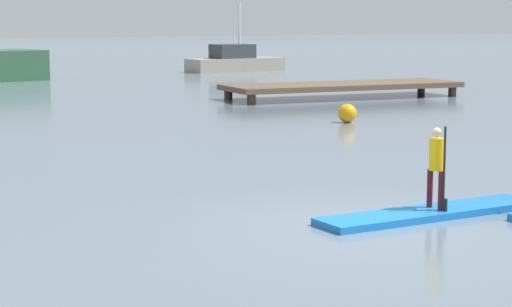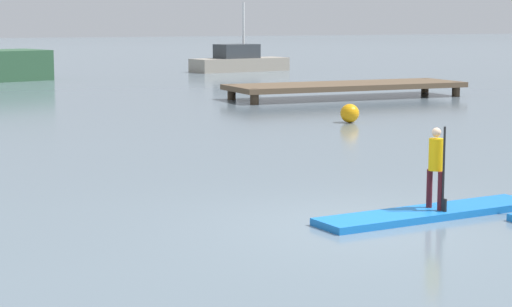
# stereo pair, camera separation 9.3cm
# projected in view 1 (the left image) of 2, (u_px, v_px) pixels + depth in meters

# --- Properties ---
(ground_plane) EXTENTS (240.00, 240.00, 0.00)m
(ground_plane) POSITION_uv_depth(u_px,v_px,m) (361.00, 227.00, 12.52)
(ground_plane) COLOR slate
(paddleboard_near) EXTENTS (3.75, 1.06, 0.10)m
(paddleboard_near) POSITION_uv_depth(u_px,v_px,m) (434.00, 212.00, 13.21)
(paddleboard_near) COLOR blue
(paddleboard_near) RESTS_ON ground
(paddler_child_solo) EXTENTS (0.22, 0.40, 1.18)m
(paddler_child_solo) POSITION_uv_depth(u_px,v_px,m) (437.00, 163.00, 13.11)
(paddler_child_solo) COLOR #4C1419
(paddler_child_solo) RESTS_ON paddleboard_near
(fishing_boat_green_midground) EXTENTS (5.40, 2.52, 3.54)m
(fishing_boat_green_midground) POSITION_uv_depth(u_px,v_px,m) (235.00, 61.00, 48.46)
(fishing_boat_green_midground) COLOR #9E9384
(fishing_boat_green_midground) RESTS_ON ground
(floating_dock) EXTENTS (8.38, 2.54, 0.51)m
(floating_dock) POSITION_uv_depth(u_px,v_px,m) (343.00, 86.00, 32.47)
(floating_dock) COLOR brown
(floating_dock) RESTS_ON ground
(mooring_buoy_near) EXTENTS (0.50, 0.50, 0.50)m
(mooring_buoy_near) POSITION_uv_depth(u_px,v_px,m) (347.00, 113.00, 24.87)
(mooring_buoy_near) COLOR orange
(mooring_buoy_near) RESTS_ON ground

